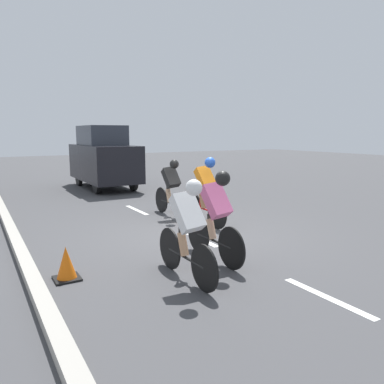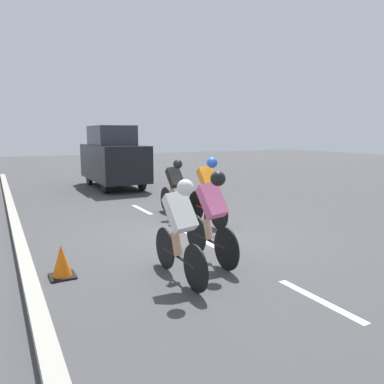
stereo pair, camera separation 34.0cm
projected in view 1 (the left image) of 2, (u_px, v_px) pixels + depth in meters
name	position (u px, v px, depth m)	size (l,w,h in m)	color
ground_plane	(189.00, 234.00, 7.82)	(60.00, 60.00, 0.00)	#424244
lane_stripe_near	(327.00, 297.00, 4.81)	(0.12, 1.40, 0.01)	white
lane_stripe_mid	(198.00, 238.00, 7.53)	(0.12, 1.40, 0.01)	white
lane_stripe_far	(137.00, 210.00, 10.25)	(0.12, 1.40, 0.01)	white
curb	(25.00, 262.00, 5.91)	(0.20, 27.39, 0.14)	#A8A399
cyclist_black	(171.00, 187.00, 9.34)	(0.37, 1.70, 1.46)	black
cyclist_pink	(216.00, 214.00, 6.02)	(0.38, 1.65, 1.53)	black
cyclist_white	(187.00, 227.00, 5.21)	(0.37, 1.64, 1.50)	black
cyclist_orange	(206.00, 189.00, 8.48)	(0.38, 1.75, 1.57)	black
support_car	(104.00, 158.00, 14.20)	(1.70, 3.89, 2.36)	black
traffic_cone	(66.00, 264.00, 5.37)	(0.36, 0.36, 0.49)	black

